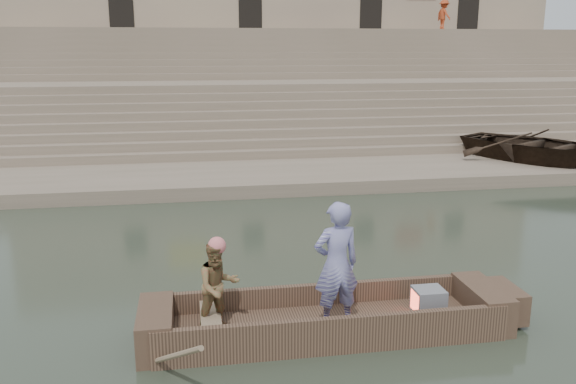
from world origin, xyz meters
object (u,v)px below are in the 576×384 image
object	(u,v)px
beached_rowboat	(536,146)
rowing_man	(218,286)
standing_man	(336,265)
main_rowboat	(326,327)
pedestrian	(444,15)
television	(428,301)

from	to	relation	value
beached_rowboat	rowing_man	bearing A→B (deg)	-169.89
standing_man	rowing_man	world-z (taller)	standing_man
main_rowboat	rowing_man	world-z (taller)	rowing_man
rowing_man	pedestrian	size ratio (longest dim) A/B	0.85
standing_man	television	xyz separation A→B (m)	(1.53, 0.16, -0.76)
television	pedestrian	world-z (taller)	pedestrian
beached_rowboat	standing_man	bearing A→B (deg)	-164.93
rowing_man	pedestrian	bearing A→B (deg)	40.51
standing_man	beached_rowboat	world-z (taller)	standing_man
main_rowboat	rowing_man	xyz separation A→B (m)	(-1.63, -0.03, 0.79)
main_rowboat	pedestrian	xyz separation A→B (m)	(12.43, 24.63, 5.90)
standing_man	rowing_man	size ratio (longest dim) A/B	1.40
rowing_man	television	distance (m)	3.30
main_rowboat	television	size ratio (longest dim) A/B	10.87
standing_man	beached_rowboat	distance (m)	14.63
beached_rowboat	pedestrian	size ratio (longest dim) A/B	3.22
main_rowboat	beached_rowboat	world-z (taller)	beached_rowboat
standing_man	rowing_man	bearing A→B (deg)	-12.55
pedestrian	beached_rowboat	bearing A→B (deg)	157.78
television	pedestrian	distance (m)	27.47
main_rowboat	beached_rowboat	size ratio (longest dim) A/B	0.96
beached_rowboat	pedestrian	world-z (taller)	pedestrian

